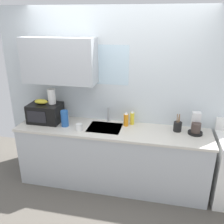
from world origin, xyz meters
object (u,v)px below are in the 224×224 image
at_px(microwave, 45,113).
at_px(dish_soap_bottle_orange, 126,119).
at_px(banana_bunch, 41,102).
at_px(dish_soap_bottle_yellow, 132,118).
at_px(utensil_crock, 178,126).
at_px(paper_towel_roll, 52,96).
at_px(coffee_maker, 196,126).
at_px(cereal_canister, 65,118).
at_px(mug_white, 79,127).

relative_size(microwave, dish_soap_bottle_orange, 2.19).
distance_m(banana_bunch, dish_soap_bottle_yellow, 1.34).
bearing_deg(banana_bunch, utensil_crock, 2.06).
bearing_deg(paper_towel_roll, coffee_maker, 0.24).
relative_size(paper_towel_roll, dish_soap_bottle_yellow, 1.04).
bearing_deg(coffee_maker, cereal_canister, -174.93).
bearing_deg(mug_white, banana_bunch, 163.29).
bearing_deg(dish_soap_bottle_orange, utensil_crock, -2.00).
relative_size(cereal_canister, mug_white, 2.45).
distance_m(banana_bunch, utensil_crock, 1.96).
relative_size(coffee_maker, mug_white, 2.95).
relative_size(banana_bunch, utensil_crock, 0.80).
distance_m(cereal_canister, mug_white, 0.27).
height_order(banana_bunch, utensil_crock, banana_bunch).
bearing_deg(dish_soap_bottle_orange, microwave, -175.35).
height_order(cereal_canister, utensil_crock, utensil_crock).
bearing_deg(cereal_canister, coffee_maker, 5.07).
height_order(coffee_maker, mug_white, coffee_maker).
height_order(dish_soap_bottle_orange, cereal_canister, cereal_canister).
bearing_deg(coffee_maker, microwave, -178.38).
relative_size(banana_bunch, paper_towel_roll, 0.91).
bearing_deg(dish_soap_bottle_orange, paper_towel_roll, -177.64).
bearing_deg(paper_towel_roll, utensil_crock, 0.63).
relative_size(coffee_maker, dish_soap_bottle_orange, 1.33).
xyz_separation_m(microwave, mug_white, (0.58, -0.19, -0.09)).
bearing_deg(microwave, coffee_maker, 1.62).
bearing_deg(utensil_crock, coffee_maker, -2.86).
xyz_separation_m(coffee_maker, cereal_canister, (-1.78, -0.16, 0.01)).
bearing_deg(cereal_canister, dish_soap_bottle_orange, 13.00).
relative_size(dish_soap_bottle_orange, utensil_crock, 0.84).
height_order(microwave, mug_white, microwave).
distance_m(microwave, dish_soap_bottle_orange, 1.19).
relative_size(microwave, dish_soap_bottle_yellow, 2.18).
xyz_separation_m(dish_soap_bottle_orange, cereal_canister, (-0.84, -0.19, 0.02)).
relative_size(microwave, banana_bunch, 2.30).
distance_m(coffee_maker, cereal_canister, 1.79).
relative_size(banana_bunch, dish_soap_bottle_orange, 0.95).
bearing_deg(microwave, dish_soap_bottle_yellow, 7.44).
relative_size(paper_towel_roll, coffee_maker, 0.79).
height_order(paper_towel_roll, mug_white, paper_towel_roll).
distance_m(cereal_canister, utensil_crock, 1.56).
xyz_separation_m(microwave, coffee_maker, (2.12, 0.06, -0.03)).
height_order(microwave, banana_bunch, banana_bunch).
bearing_deg(dish_soap_bottle_orange, banana_bunch, -175.61).
xyz_separation_m(microwave, paper_towel_roll, (0.10, 0.05, 0.24)).
xyz_separation_m(microwave, dish_soap_bottle_yellow, (1.26, 0.16, -0.04)).
height_order(dish_soap_bottle_yellow, cereal_canister, cereal_canister).
bearing_deg(banana_bunch, dish_soap_bottle_yellow, 7.10).
bearing_deg(banana_bunch, cereal_canister, -14.38).
relative_size(microwave, cereal_canister, 1.98).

